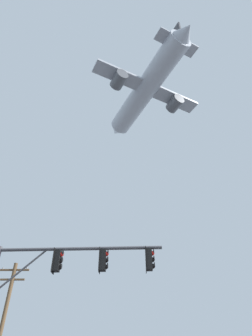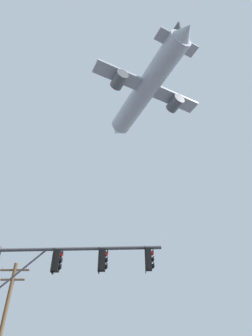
% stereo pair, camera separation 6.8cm
% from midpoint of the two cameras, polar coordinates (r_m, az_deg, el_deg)
% --- Properties ---
extents(signal_pole_near, '(7.32, 0.59, 6.17)m').
position_cam_midpoint_polar(signal_pole_near, '(13.22, -12.86, -20.15)').
color(signal_pole_near, '#4C4C51').
rests_on(signal_pole_near, ground).
extents(utility_pole, '(2.20, 0.28, 8.58)m').
position_cam_midpoint_polar(utility_pole, '(23.89, -22.97, -26.14)').
color(utility_pole, brown).
rests_on(utility_pole, ground).
extents(airplane, '(17.23, 22.31, 6.47)m').
position_cam_midpoint_polar(airplane, '(48.60, 4.04, 15.29)').
color(airplane, '#B7BCC6').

